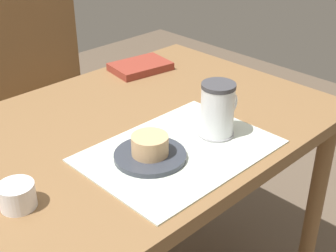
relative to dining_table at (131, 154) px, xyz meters
The scene contains 9 objects.
dining_table is the anchor object (origin of this frame).
wooden_chair 0.72m from the dining_table, 75.68° to the left, with size 0.44×0.44×0.89m.
placemat 0.20m from the dining_table, 89.39° to the right, with size 0.43×0.31×0.00m, color silver.
pastry_plate 0.20m from the dining_table, 114.80° to the right, with size 0.16×0.16×0.01m, color #333842.
pastry 0.21m from the dining_table, 114.80° to the right, with size 0.08×0.08×0.04m, color tan.
coffee_coaster 0.24m from the dining_table, 58.71° to the right, with size 0.09×0.09×0.01m, color #99999E.
coffee_mug 0.27m from the dining_table, 58.23° to the right, with size 0.11×0.08×0.13m.
sugar_bowl 0.39m from the dining_table, 164.58° to the right, with size 0.07×0.07×0.05m, color white.
small_book 0.38m from the dining_table, 44.26° to the left, with size 0.18×0.12×0.02m, color maroon.
Camera 1 is at (-0.66, -0.81, 1.27)m, focal length 50.00 mm.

